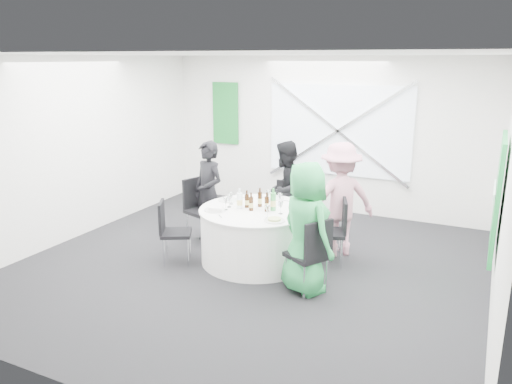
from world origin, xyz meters
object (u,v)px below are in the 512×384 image
at_px(chair_front_right, 312,250).
at_px(person_woman_green, 306,228).
at_px(chair_front_left, 170,227).
at_px(chair_back_left, 199,204).
at_px(person_woman_pink, 340,199).
at_px(green_water_bottle, 273,202).
at_px(banquet_table, 256,235).
at_px(clear_water_bottle, 240,201).
at_px(person_man_back_left, 209,192).
at_px(chair_back, 285,205).
at_px(chair_back_right, 336,227).
at_px(person_man_back, 285,190).

distance_m(chair_front_right, person_woman_green, 0.27).
bearing_deg(chair_front_left, person_woman_green, -118.82).
height_order(chair_back_left, person_woman_green, person_woman_green).
xyz_separation_m(person_woman_pink, green_water_bottle, (-0.72, -0.72, 0.06)).
distance_m(banquet_table, clear_water_bottle, 0.54).
xyz_separation_m(person_man_back_left, green_water_bottle, (1.23, -0.35, 0.10)).
height_order(chair_back, person_woman_green, person_woman_green).
bearing_deg(chair_back_right, clear_water_bottle, -90.28).
xyz_separation_m(chair_back, person_woman_pink, (0.96, -0.31, 0.30)).
height_order(chair_front_left, person_woman_green, person_woman_green).
relative_size(chair_front_left, green_water_bottle, 2.87).
xyz_separation_m(banquet_table, person_woman_green, (0.93, -0.57, 0.42)).
bearing_deg(person_woman_green, person_man_back, -28.61).
bearing_deg(chair_front_left, person_man_back_left, -30.98).
relative_size(chair_back_left, person_woman_green, 0.60).
relative_size(chair_front_right, chair_front_left, 1.08).
bearing_deg(person_woman_pink, clear_water_bottle, -3.14).
height_order(chair_back, green_water_bottle, green_water_bottle).
height_order(person_man_back, person_woman_green, person_woman_green).
xyz_separation_m(chair_back, chair_front_right, (1.04, -1.69, 0.03)).
bearing_deg(person_man_back_left, person_woman_green, -4.89).
relative_size(chair_front_right, person_man_back_left, 0.61).
height_order(chair_back_right, clear_water_bottle, clear_water_bottle).
bearing_deg(person_man_back, clear_water_bottle, -10.55).
relative_size(chair_front_right, clear_water_bottle, 3.42).
distance_m(chair_back_right, clear_water_bottle, 1.35).
height_order(chair_back_right, chair_front_left, chair_back_right).
bearing_deg(clear_water_bottle, person_woman_green, -23.41).
xyz_separation_m(chair_back, person_man_back, (-0.02, 0.03, 0.24)).
height_order(chair_back_left, chair_front_right, chair_back_left).
bearing_deg(chair_back, chair_front_right, -58.72).
height_order(chair_back, chair_back_left, chair_back_left).
bearing_deg(chair_back_left, clear_water_bottle, -97.38).
xyz_separation_m(chair_back_left, chair_back_right, (2.20, -0.03, -0.03)).
bearing_deg(chair_back_left, chair_back_right, -71.80).
xyz_separation_m(chair_front_left, person_woman_pink, (1.98, 1.33, 0.30)).
relative_size(chair_back, chair_back_right, 0.97).
bearing_deg(person_man_back_left, person_woman_pink, 32.44).
bearing_deg(person_woman_green, chair_front_right, -174.24).
relative_size(chair_back_right, person_man_back, 0.60).
height_order(banquet_table, green_water_bottle, green_water_bottle).
xyz_separation_m(banquet_table, chair_front_left, (-1.03, -0.57, 0.13)).
bearing_deg(person_man_back_left, chair_back_left, -161.53).
relative_size(banquet_table, person_woman_pink, 0.96).
bearing_deg(clear_water_bottle, chair_front_right, -23.59).
distance_m(chair_front_right, person_man_back_left, 2.28).
bearing_deg(clear_water_bottle, chair_back_left, 153.58).
relative_size(chair_back, chair_front_left, 1.01).
distance_m(chair_back, green_water_bottle, 1.11).
bearing_deg(banquet_table, person_woman_pink, 38.80).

